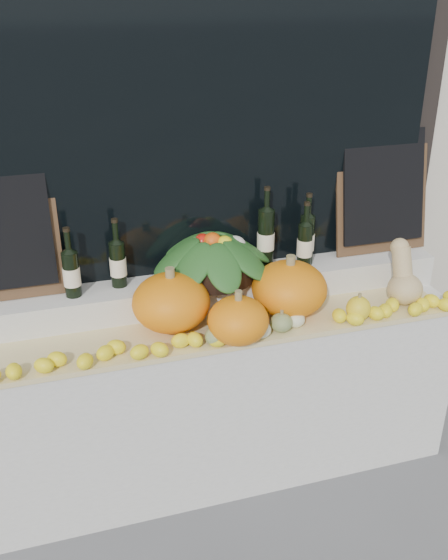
{
  "coord_description": "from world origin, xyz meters",
  "views": [
    {
      "loc": [
        -0.71,
        -0.91,
        2.34
      ],
      "look_at": [
        0.0,
        1.45,
        1.12
      ],
      "focal_mm": 40.0,
      "sensor_mm": 36.0,
      "label": 1
    }
  ],
  "objects_px": {
    "pumpkin_left": "(171,302)",
    "wine_bottle_tall": "(266,238)",
    "pumpkin_right": "(289,289)",
    "butternut_squash": "(404,279)",
    "produce_bowl": "(213,255)"
  },
  "relations": [
    {
      "from": "pumpkin_left",
      "to": "produce_bowl",
      "type": "relative_size",
      "value": 0.57
    },
    {
      "from": "pumpkin_left",
      "to": "wine_bottle_tall",
      "type": "xyz_separation_m",
      "value": [
        0.52,
        0.22,
        0.16
      ]
    },
    {
      "from": "produce_bowl",
      "to": "pumpkin_right",
      "type": "bearing_deg",
      "value": -33.99
    },
    {
      "from": "butternut_squash",
      "to": "produce_bowl",
      "type": "xyz_separation_m",
      "value": [
        -0.88,
        0.26,
        0.12
      ]
    },
    {
      "from": "pumpkin_right",
      "to": "wine_bottle_tall",
      "type": "relative_size",
      "value": 0.86
    },
    {
      "from": "wine_bottle_tall",
      "to": "pumpkin_left",
      "type": "bearing_deg",
      "value": -157.26
    },
    {
      "from": "produce_bowl",
      "to": "wine_bottle_tall",
      "type": "height_order",
      "value": "wine_bottle_tall"
    },
    {
      "from": "pumpkin_right",
      "to": "butternut_squash",
      "type": "bearing_deg",
      "value": -5.33
    },
    {
      "from": "butternut_squash",
      "to": "wine_bottle_tall",
      "type": "distance_m",
      "value": 0.69
    },
    {
      "from": "pumpkin_left",
      "to": "produce_bowl",
      "type": "distance_m",
      "value": 0.33
    },
    {
      "from": "pumpkin_left",
      "to": "pumpkin_right",
      "type": "xyz_separation_m",
      "value": [
        0.55,
        -0.02,
        -0.0
      ]
    },
    {
      "from": "butternut_squash",
      "to": "pumpkin_left",
      "type": "bearing_deg",
      "value": 176.13
    },
    {
      "from": "pumpkin_right",
      "to": "produce_bowl",
      "type": "distance_m",
      "value": 0.39
    },
    {
      "from": "pumpkin_left",
      "to": "wine_bottle_tall",
      "type": "height_order",
      "value": "wine_bottle_tall"
    },
    {
      "from": "pumpkin_left",
      "to": "pumpkin_right",
      "type": "distance_m",
      "value": 0.55
    }
  ]
}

